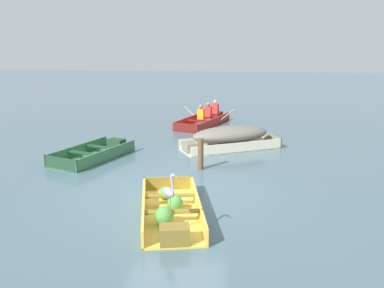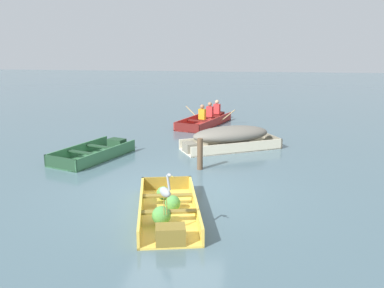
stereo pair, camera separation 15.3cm
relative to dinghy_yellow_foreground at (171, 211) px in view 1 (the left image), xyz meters
name	(u,v)px [view 1 (the left image)]	position (x,y,z in m)	size (l,w,h in m)	color
ground_plane	(174,191)	(-0.19, 1.56, -0.14)	(80.00, 80.00, 0.00)	#47606B
dinghy_yellow_foreground	(171,211)	(0.00, 0.00, 0.00)	(1.79, 3.18, 0.41)	#E5BC47
skiff_cream_near_moored	(230,136)	(1.00, 5.82, 0.29)	(3.42, 2.56, 0.78)	beige
skiff_green_mid_moored	(96,154)	(-3.09, 4.26, -0.02)	(2.08, 3.01, 0.36)	#387047
rowboat_red_with_crew	(205,119)	(-0.22, 10.05, 0.06)	(2.40, 3.53, 0.91)	#AD2D28
heron_on_dinghy	(169,191)	(0.13, -0.83, 0.73)	(0.36, 0.39, 0.84)	olive
mooring_post	(201,154)	(0.27, 3.42, 0.30)	(0.16, 0.16, 0.89)	brown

